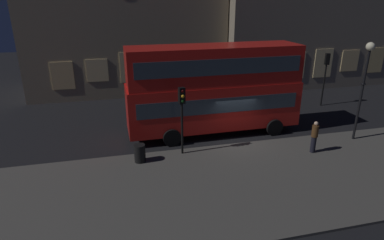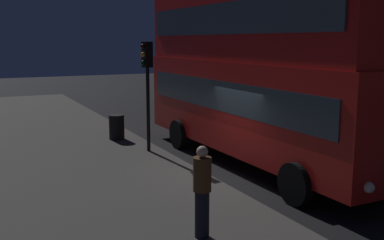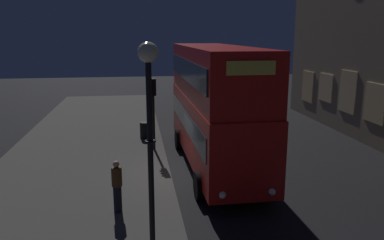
{
  "view_description": "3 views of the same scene",
  "coord_description": "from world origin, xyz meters",
  "px_view_note": "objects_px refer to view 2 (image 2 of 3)",
  "views": [
    {
      "loc": [
        -6.85,
        -16.94,
        8.14
      ],
      "look_at": [
        -2.55,
        0.57,
        1.34
      ],
      "focal_mm": 30.64,
      "sensor_mm": 36.0,
      "label": 1
    },
    {
      "loc": [
        10.84,
        -6.57,
        3.86
      ],
      "look_at": [
        -2.27,
        -0.12,
        1.31
      ],
      "focal_mm": 42.82,
      "sensor_mm": 36.0,
      "label": 2
    },
    {
      "loc": [
        15.72,
        -1.98,
        6.01
      ],
      "look_at": [
        -1.22,
        0.49,
        2.15
      ],
      "focal_mm": 35.86,
      "sensor_mm": 36.0,
      "label": 3
    }
  ],
  "objects_px": {
    "pedestrian": "(202,191)",
    "litter_bin": "(117,127)",
    "double_decker_bus": "(257,67)",
    "traffic_light_near_kerb": "(147,73)"
  },
  "relations": [
    {
      "from": "pedestrian",
      "to": "litter_bin",
      "type": "distance_m",
      "value": 9.4
    },
    {
      "from": "double_decker_bus",
      "to": "traffic_light_near_kerb",
      "type": "relative_size",
      "value": 2.89
    },
    {
      "from": "double_decker_bus",
      "to": "traffic_light_near_kerb",
      "type": "height_order",
      "value": "double_decker_bus"
    },
    {
      "from": "double_decker_bus",
      "to": "pedestrian",
      "type": "xyz_separation_m",
      "value": [
        4.43,
        -4.21,
        -2.01
      ]
    },
    {
      "from": "pedestrian",
      "to": "traffic_light_near_kerb",
      "type": "bearing_deg",
      "value": -38.88
    },
    {
      "from": "double_decker_bus",
      "to": "pedestrian",
      "type": "distance_m",
      "value": 6.43
    },
    {
      "from": "traffic_light_near_kerb",
      "to": "litter_bin",
      "type": "xyz_separation_m",
      "value": [
        -2.33,
        -0.4,
        -2.2
      ]
    },
    {
      "from": "double_decker_bus",
      "to": "litter_bin",
      "type": "distance_m",
      "value": 6.27
    },
    {
      "from": "traffic_light_near_kerb",
      "to": "pedestrian",
      "type": "distance_m",
      "value": 7.36
    },
    {
      "from": "traffic_light_near_kerb",
      "to": "pedestrian",
      "type": "height_order",
      "value": "traffic_light_near_kerb"
    }
  ]
}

